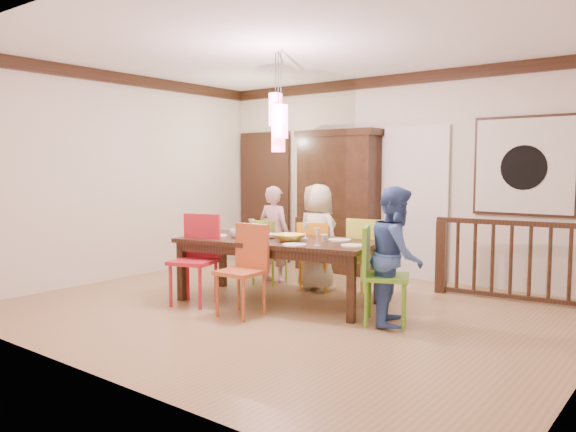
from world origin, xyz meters
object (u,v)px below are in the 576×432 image
Objects in this scene: china_hutch at (338,201)px; person_far_left at (274,234)px; chair_far_left at (270,247)px; person_end_right at (396,256)px; dining_table at (278,245)px; chair_end_right at (386,268)px; person_far_mid at (317,237)px; balustrade at (530,260)px.

china_hutch is 1.31m from person_far_left.
person_end_right is (2.24, -0.72, 0.20)m from chair_far_left.
dining_table is at bearing 129.10° from person_far_left.
person_end_right is at bearing -9.99° from dining_table.
person_far_mid is (-1.44, 0.87, 0.12)m from chair_end_right.
china_hutch is at bearing -59.24° from person_far_mid.
dining_table is 1.76× the size of person_end_right.
person_far_mid reaches higher than chair_end_right.
person_far_left is 0.78m from person_far_mid.
chair_far_left is at bearing -98.54° from china_hutch.
person_end_right is (-0.84, -1.75, 0.20)m from balustrade.
chair_far_left is 0.66× the size of person_far_left.
person_far_mid reaches higher than person_far_left.
chair_end_right is at bearing 157.96° from person_far_mid.
dining_table is 1.11× the size of balustrade.
person_far_mid is 0.98× the size of person_end_right.
dining_table is 1.43m from chair_end_right.
china_hutch reaches higher than chair_far_left.
chair_end_right is 0.17m from person_end_right.
balustrade is 1.95m from person_end_right.
chair_end_right is 2.96m from china_hutch.
balustrade is at bearing -50.73° from chair_end_right.
person_far_mid reaches higher than dining_table.
person_end_right is at bearing -72.32° from chair_end_right.
person_far_left reaches higher than balustrade.
person_far_mid is at bearing 80.38° from dining_table.
person_far_mid reaches higher than balustrade.
person_end_right is at bearing -121.60° from balustrade.
dining_table is at bearing -148.94° from balustrade.
person_far_left is at bearing 42.79° from chair_end_right.
person_end_right reaches higher than person_far_left.
dining_table is at bearing -75.91° from china_hutch.
chair_end_right is (2.17, -0.78, 0.07)m from chair_far_left.
chair_end_right is at bearing 107.95° from person_end_right.
chair_end_right is 0.75× the size of person_far_left.
china_hutch is 1.62× the size of person_far_left.
person_far_mid is at bearing -164.14° from balustrade.
china_hutch reaches higher than chair_end_right.
person_end_right is at bearing -45.83° from china_hutch.
chair_end_right is 0.71× the size of person_end_right.
chair_far_left is at bearing 105.27° from person_far_left.
dining_table is 2.47× the size of chair_end_right.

